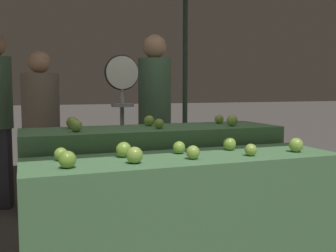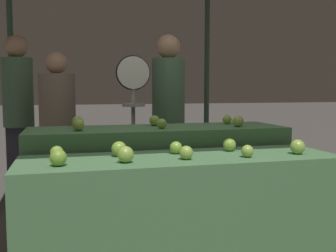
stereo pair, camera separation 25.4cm
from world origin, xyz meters
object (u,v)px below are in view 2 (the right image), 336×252
object	(u,v)px
person_vendor_at_scale	(168,110)
person_customer_left	(58,122)
person_customer_right	(18,105)
produce_scale	(133,102)

from	to	relation	value
person_vendor_at_scale	person_customer_left	bearing A→B (deg)	-38.28
person_customer_right	person_customer_left	bearing A→B (deg)	147.46
produce_scale	person_customer_left	distance (m)	0.87
person_vendor_at_scale	person_customer_right	bearing A→B (deg)	-52.32
produce_scale	person_vendor_at_scale	bearing A→B (deg)	36.78
person_vendor_at_scale	person_customer_left	xyz separation A→B (m)	(-1.06, 0.23, -0.12)
person_vendor_at_scale	person_customer_right	xyz separation A→B (m)	(-1.47, 0.73, 0.03)
produce_scale	person_customer_right	distance (m)	1.49
produce_scale	person_customer_right	world-z (taller)	person_customer_right
person_customer_left	person_customer_right	distance (m)	0.66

